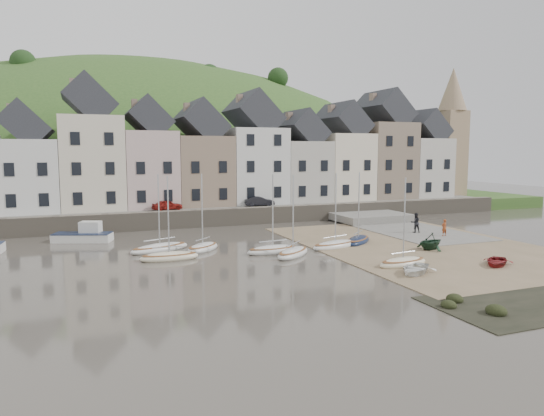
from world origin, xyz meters
name	(u,v)px	position (x,y,z in m)	size (l,w,h in m)	color
ground	(301,256)	(0.00, 0.00, 0.00)	(160.00, 160.00, 0.00)	#453F36
quay_land	(201,204)	(0.00, 32.00, 0.75)	(90.00, 30.00, 1.50)	#325421
quay_street	(225,207)	(0.00, 20.50, 1.55)	(70.00, 7.00, 0.10)	slate
seawall	(234,217)	(0.00, 17.00, 0.90)	(70.00, 1.20, 1.80)	slate
beach	(421,245)	(11.00, 0.00, 0.03)	(18.00, 26.00, 0.06)	#766448
slipway	(403,229)	(15.00, 8.00, 0.06)	(8.00, 18.00, 0.12)	slate
hillside	(142,290)	(-5.00, 60.00, -17.99)	(134.40, 84.00, 84.00)	#325421
townhouse_terrace	(231,155)	(1.76, 24.00, 7.32)	(61.05, 8.00, 13.93)	silver
church_spire	(451,128)	(34.55, 24.00, 11.06)	(4.00, 4.00, 18.00)	#997F60
sailboat_0	(160,248)	(-9.63, 5.77, 0.26)	(5.29, 3.32, 6.32)	silver
sailboat_1	(203,247)	(-6.43, 4.67, 0.27)	(3.70, 3.58, 6.32)	silver
sailboat_2	(169,256)	(-9.50, 2.24, 0.26)	(4.30, 1.53, 6.32)	beige
sailboat_3	(293,253)	(-0.57, 0.20, 0.26)	(4.18, 3.92, 6.32)	silver
sailboat_4	(273,250)	(-1.59, 1.79, 0.26)	(4.42, 1.90, 6.32)	silver
sailboat_5	(358,240)	(6.76, 2.97, 0.26)	(4.25, 4.08, 6.32)	#131E3B
sailboat_6	(335,245)	(3.90, 1.82, 0.26)	(4.94, 2.71, 6.32)	silver
sailboat_7	(403,262)	(5.16, -5.57, 0.27)	(4.18, 2.06, 6.32)	beige
motorboat_2	(84,235)	(-15.10, 12.50, 0.58)	(5.23, 3.34, 1.70)	silver
rowboat_white	(415,269)	(4.44, -7.82, 0.38)	(2.23, 3.12, 0.65)	white
rowboat_green	(431,241)	(10.48, -1.84, 0.74)	(2.24, 2.60, 1.37)	#163320
rowboat_red	(497,261)	(11.10, -7.98, 0.35)	(1.97, 2.76, 0.57)	maroon
person_red	(444,228)	(15.66, 2.68, 0.89)	(0.56, 0.37, 1.55)	#933D1A
person_dark	(415,223)	(14.44, 5.26, 1.06)	(0.92, 0.71, 1.88)	black
car_left	(167,205)	(-6.66, 19.50, 2.14)	(1.28, 3.18, 1.08)	maroon
car_right	(259,201)	(3.76, 19.50, 2.16)	(1.18, 3.37, 1.11)	black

